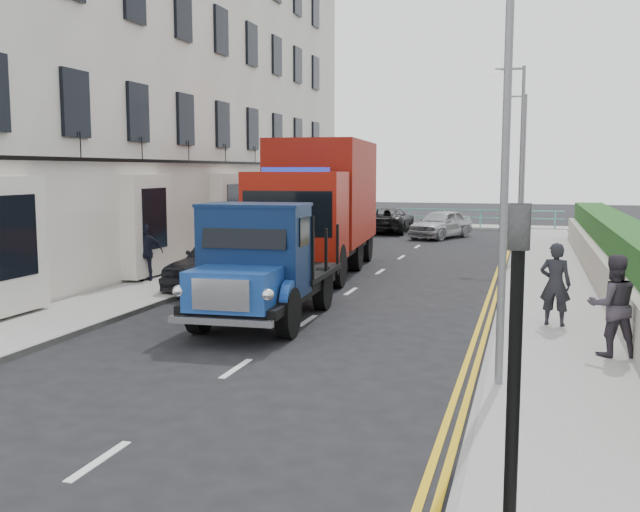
% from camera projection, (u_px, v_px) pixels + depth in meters
% --- Properties ---
extents(ground, '(120.00, 120.00, 0.00)m').
position_uv_depth(ground, '(277.00, 342.00, 13.92)').
color(ground, black).
rests_on(ground, ground).
extents(pavement_west, '(2.40, 38.00, 0.12)m').
position_uv_depth(pavement_west, '(222.00, 268.00, 23.94)').
color(pavement_west, gray).
rests_on(pavement_west, ground).
extents(pavement_east, '(2.60, 38.00, 0.12)m').
position_uv_depth(pavement_east, '(550.00, 282.00, 20.99)').
color(pavement_east, gray).
rests_on(pavement_east, ground).
extents(promenade, '(30.00, 2.50, 0.12)m').
position_uv_depth(promenade, '(446.00, 226.00, 41.52)').
color(promenade, gray).
rests_on(promenade, ground).
extents(sea_plane, '(120.00, 120.00, 0.00)m').
position_uv_depth(sea_plane, '(482.00, 203.00, 71.04)').
color(sea_plane, slate).
rests_on(sea_plane, ground).
extents(terrace_west, '(6.31, 30.20, 14.25)m').
position_uv_depth(terrace_west, '(162.00, 72.00, 28.09)').
color(terrace_west, silver).
rests_on(terrace_west, ground).
extents(garden_east, '(1.45, 28.00, 1.75)m').
position_uv_depth(garden_east, '(621.00, 256.00, 20.35)').
color(garden_east, '#B2AD9E').
rests_on(garden_east, ground).
extents(seafront_railing, '(13.00, 0.08, 1.11)m').
position_uv_depth(seafront_railing, '(445.00, 218.00, 40.70)').
color(seafront_railing, '#59B2A5').
rests_on(seafront_railing, ground).
extents(lamp_near, '(1.23, 0.18, 7.00)m').
position_uv_depth(lamp_near, '(498.00, 124.00, 10.36)').
color(lamp_near, slate).
rests_on(lamp_near, ground).
extents(lamp_mid, '(1.23, 0.18, 7.00)m').
position_uv_depth(lamp_mid, '(518.00, 151.00, 25.59)').
color(lamp_mid, slate).
rests_on(lamp_mid, ground).
extents(lamp_far, '(1.23, 0.18, 7.00)m').
position_uv_depth(lamp_far, '(522.00, 156.00, 35.11)').
color(lamp_far, slate).
rests_on(lamp_far, ground).
extents(traffic_signal, '(0.16, 0.20, 3.10)m').
position_uv_depth(traffic_signal, '(515.00, 343.00, 5.24)').
color(traffic_signal, black).
rests_on(traffic_signal, ground).
extents(bedford_lorry, '(2.45, 5.60, 2.60)m').
position_uv_depth(bedford_lorry, '(257.00, 271.00, 15.14)').
color(bedford_lorry, black).
rests_on(bedford_lorry, ground).
extents(red_lorry, '(3.47, 8.41, 4.30)m').
position_uv_depth(red_lorry, '(319.00, 202.00, 23.44)').
color(red_lorry, black).
rests_on(red_lorry, ground).
extents(parked_car_front, '(2.17, 4.77, 1.59)m').
position_uv_depth(parked_car_front, '(225.00, 260.00, 20.22)').
color(parked_car_front, black).
rests_on(parked_car_front, ground).
extents(parked_car_mid, '(1.70, 4.40, 1.43)m').
position_uv_depth(parked_car_mid, '(293.00, 242.00, 26.02)').
color(parked_car_mid, '#5489B4').
rests_on(parked_car_mid, ground).
extents(parked_car_rear, '(2.08, 4.72, 1.35)m').
position_uv_depth(parked_car_rear, '(340.00, 230.00, 31.47)').
color(parked_car_rear, '#A2A1A5').
rests_on(parked_car_rear, ground).
extents(seafront_car_left, '(2.28, 4.83, 1.33)m').
position_uv_depth(seafront_car_left, '(388.00, 220.00, 38.01)').
color(seafront_car_left, black).
rests_on(seafront_car_left, ground).
extents(seafront_car_right, '(3.08, 4.43, 1.40)m').
position_uv_depth(seafront_car_right, '(441.00, 224.00, 34.84)').
color(seafront_car_right, '#A5A6AA').
rests_on(seafront_car_right, ground).
extents(pedestrian_east_near, '(0.69, 0.52, 1.73)m').
position_uv_depth(pedestrian_east_near, '(555.00, 284.00, 14.73)').
color(pedestrian_east_near, black).
rests_on(pedestrian_east_near, pavement_east).
extents(pedestrian_east_far, '(1.00, 0.86, 1.78)m').
position_uv_depth(pedestrian_east_far, '(613.00, 305.00, 12.30)').
color(pedestrian_east_far, '#38303B').
rests_on(pedestrian_east_far, pavement_east).
extents(pedestrian_west_near, '(1.03, 0.89, 1.66)m').
position_uv_depth(pedestrian_west_near, '(146.00, 252.00, 20.69)').
color(pedestrian_west_near, black).
rests_on(pedestrian_west_near, pavement_west).
extents(pedestrian_west_far, '(0.86, 0.69, 1.52)m').
position_uv_depth(pedestrian_west_far, '(249.00, 236.00, 26.54)').
color(pedestrian_west_far, '#463C32').
rests_on(pedestrian_west_far, pavement_west).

